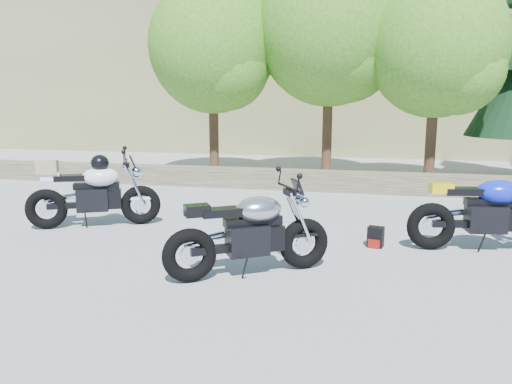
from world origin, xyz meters
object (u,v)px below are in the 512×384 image
Objects in this scene: silver_bike at (250,234)px; backpack at (376,237)px; white_bike at (93,192)px; blue_bike at (489,213)px.

backpack is (1.62, 1.66, -0.40)m from silver_bike.
silver_bike is 6.24× the size of backpack.
white_bike reaches higher than silver_bike.
white_bike is at bearing 171.24° from blue_bike.
white_bike is 6.61m from blue_bike.
backpack is (4.97, -0.18, -0.48)m from white_bike.
silver_bike is 2.35m from backpack.
blue_bike is at bearing -2.80° from silver_bike.
white_bike is 6.81× the size of backpack.
silver_bike is at bearing -159.37° from blue_bike.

